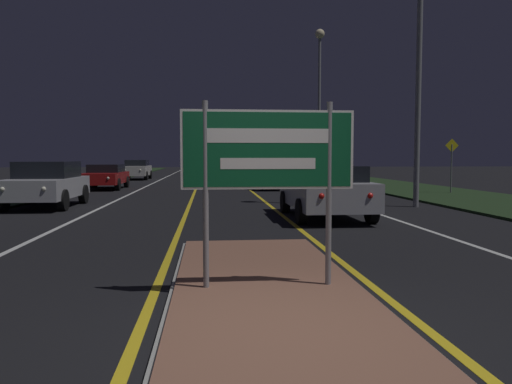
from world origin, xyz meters
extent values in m
plane|color=black|center=(0.00, 0.00, 0.00)|extent=(160.00, 160.00, 0.00)
cube|color=#999993|center=(0.00, 1.59, 0.03)|extent=(2.35, 6.75, 0.05)
cube|color=brown|center=(0.00, 1.59, 0.05)|extent=(2.23, 6.63, 0.10)
cube|color=#1E3319|center=(-9.50, 20.00, 0.04)|extent=(5.00, 100.00, 0.08)
cube|color=#1E3319|center=(9.50, 20.00, 0.04)|extent=(5.00, 100.00, 0.08)
cube|color=gold|center=(-1.37, 25.00, 0.00)|extent=(0.12, 70.00, 0.01)
cube|color=gold|center=(1.37, 25.00, 0.00)|extent=(0.12, 70.00, 0.01)
cube|color=silver|center=(-4.20, 25.00, 0.00)|extent=(0.12, 70.00, 0.01)
cube|color=silver|center=(4.20, 25.00, 0.00)|extent=(0.12, 70.00, 0.01)
cube|color=silver|center=(-7.20, 25.00, 0.00)|extent=(0.10, 70.00, 0.01)
cube|color=silver|center=(7.20, 25.00, 0.00)|extent=(0.10, 70.00, 0.01)
cylinder|color=gray|center=(-0.74, 1.59, 1.20)|extent=(0.07, 0.07, 2.20)
cylinder|color=gray|center=(0.74, 1.59, 1.20)|extent=(0.07, 0.07, 2.20)
cube|color=#0F512D|center=(0.00, 1.59, 1.73)|extent=(2.05, 0.04, 0.93)
cube|color=white|center=(0.00, 1.57, 1.73)|extent=(2.05, 0.00, 0.93)
cube|color=#0F512D|center=(0.00, 1.57, 1.73)|extent=(1.99, 0.01, 0.88)
cube|color=white|center=(0.00, 1.56, 1.90)|extent=(1.44, 0.01, 0.17)
cube|color=white|center=(0.00, 1.56, 1.57)|extent=(1.13, 0.01, 0.13)
cylinder|color=gray|center=(6.13, 11.60, 5.18)|extent=(0.18, 0.18, 10.35)
cylinder|color=gray|center=(6.54, 28.09, 4.72)|extent=(0.18, 0.18, 9.43)
sphere|color=beige|center=(6.54, 28.09, 9.62)|extent=(0.62, 0.62, 0.62)
cube|color=#B7B7BC|center=(2.44, 9.00, 0.67)|extent=(1.85, 4.25, 0.70)
cube|color=black|center=(2.44, 8.75, 1.22)|extent=(1.62, 2.21, 0.40)
sphere|color=red|center=(1.87, 6.90, 0.76)|extent=(0.14, 0.14, 0.14)
sphere|color=red|center=(3.01, 6.90, 0.76)|extent=(0.14, 0.14, 0.14)
cylinder|color=black|center=(1.56, 10.32, 0.32)|extent=(0.22, 0.64, 0.64)
cylinder|color=black|center=(3.32, 10.32, 0.32)|extent=(0.22, 0.64, 0.64)
cylinder|color=black|center=(1.56, 7.69, 0.32)|extent=(0.22, 0.64, 0.64)
cylinder|color=black|center=(3.32, 7.69, 0.32)|extent=(0.22, 0.64, 0.64)
cube|color=navy|center=(2.76, 21.55, 0.64)|extent=(1.80, 4.44, 0.60)
cube|color=black|center=(2.76, 21.29, 1.18)|extent=(1.58, 2.31, 0.48)
sphere|color=red|center=(2.20, 19.35, 0.72)|extent=(0.14, 0.14, 0.14)
sphere|color=red|center=(3.31, 19.35, 0.72)|extent=(0.14, 0.14, 0.14)
cylinder|color=black|center=(1.90, 22.93, 0.35)|extent=(0.22, 0.69, 0.69)
cylinder|color=black|center=(3.62, 22.93, 0.35)|extent=(0.22, 0.69, 0.69)
cylinder|color=black|center=(1.90, 20.18, 0.35)|extent=(0.22, 0.69, 0.69)
cylinder|color=black|center=(3.62, 20.18, 0.35)|extent=(0.22, 0.69, 0.69)
cube|color=silver|center=(2.32, 31.58, 0.63)|extent=(1.72, 4.53, 0.61)
cube|color=black|center=(2.32, 31.31, 1.14)|extent=(1.51, 2.35, 0.41)
sphere|color=red|center=(1.79, 29.34, 0.70)|extent=(0.14, 0.14, 0.14)
sphere|color=red|center=(2.85, 29.34, 0.70)|extent=(0.14, 0.14, 0.14)
cylinder|color=black|center=(1.50, 32.98, 0.32)|extent=(0.22, 0.65, 0.65)
cylinder|color=black|center=(3.14, 32.98, 0.32)|extent=(0.22, 0.65, 0.65)
cylinder|color=black|center=(1.50, 30.18, 0.32)|extent=(0.22, 0.65, 0.65)
cylinder|color=black|center=(3.14, 30.18, 0.32)|extent=(0.22, 0.65, 0.65)
cube|color=black|center=(5.60, 39.03, 0.67)|extent=(1.75, 4.28, 0.66)
cube|color=black|center=(5.60, 38.78, 1.27)|extent=(1.54, 2.23, 0.54)
sphere|color=red|center=(5.06, 36.91, 0.76)|extent=(0.14, 0.14, 0.14)
sphere|color=red|center=(6.14, 36.91, 0.76)|extent=(0.14, 0.14, 0.14)
cylinder|color=black|center=(4.77, 40.36, 0.34)|extent=(0.22, 0.69, 0.69)
cylinder|color=black|center=(6.43, 40.36, 0.34)|extent=(0.22, 0.69, 0.69)
cylinder|color=black|center=(4.77, 37.71, 0.34)|extent=(0.22, 0.69, 0.69)
cylinder|color=black|center=(6.43, 37.71, 0.34)|extent=(0.22, 0.69, 0.69)
cube|color=#B7B7BC|center=(-6.03, 12.64, 0.65)|extent=(1.85, 4.08, 0.63)
cube|color=black|center=(-6.03, 12.88, 1.23)|extent=(1.63, 2.12, 0.54)
sphere|color=white|center=(-6.60, 10.62, 0.73)|extent=(0.14, 0.14, 0.14)
sphere|color=white|center=(-5.45, 10.62, 0.73)|extent=(0.14, 0.14, 0.14)
cylinder|color=black|center=(-6.91, 11.37, 0.33)|extent=(0.22, 0.66, 0.66)
cylinder|color=black|center=(-5.14, 11.37, 0.33)|extent=(0.22, 0.66, 0.66)
cylinder|color=black|center=(-6.91, 13.90, 0.33)|extent=(0.22, 0.66, 0.66)
cylinder|color=black|center=(-5.14, 13.90, 0.33)|extent=(0.22, 0.66, 0.66)
cube|color=maroon|center=(-6.00, 22.03, 0.58)|extent=(1.76, 4.26, 0.56)
cube|color=black|center=(-6.00, 22.28, 1.07)|extent=(1.55, 2.21, 0.42)
sphere|color=white|center=(-6.55, 19.92, 0.65)|extent=(0.14, 0.14, 0.14)
sphere|color=white|center=(-5.45, 19.92, 0.65)|extent=(0.14, 0.14, 0.14)
cylinder|color=black|center=(-6.84, 20.71, 0.30)|extent=(0.22, 0.61, 0.61)
cylinder|color=black|center=(-5.16, 20.71, 0.30)|extent=(0.22, 0.61, 0.61)
cylinder|color=black|center=(-6.84, 23.35, 0.30)|extent=(0.22, 0.61, 0.61)
cylinder|color=black|center=(-5.16, 23.35, 0.30)|extent=(0.22, 0.61, 0.61)
cube|color=silver|center=(-5.97, 33.14, 0.66)|extent=(1.70, 4.16, 0.68)
cube|color=black|center=(-5.97, 33.39, 1.22)|extent=(1.50, 2.16, 0.44)
sphere|color=white|center=(-6.50, 31.08, 0.75)|extent=(0.14, 0.14, 0.14)
sphere|color=white|center=(-5.44, 31.08, 0.75)|extent=(0.14, 0.14, 0.14)
cylinder|color=black|center=(-6.78, 31.85, 0.32)|extent=(0.22, 0.64, 0.64)
cylinder|color=black|center=(-5.16, 31.85, 0.32)|extent=(0.22, 0.64, 0.64)
cylinder|color=black|center=(-6.78, 34.43, 0.32)|extent=(0.22, 0.64, 0.64)
cylinder|color=black|center=(-5.16, 34.43, 0.32)|extent=(0.22, 0.64, 0.64)
cylinder|color=gray|center=(9.97, 16.80, 1.15)|extent=(0.06, 0.06, 2.14)
cube|color=yellow|center=(9.97, 16.80, 2.16)|extent=(0.60, 0.02, 0.60)
camera|label=1|loc=(-0.70, -4.28, 1.65)|focal=35.00mm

